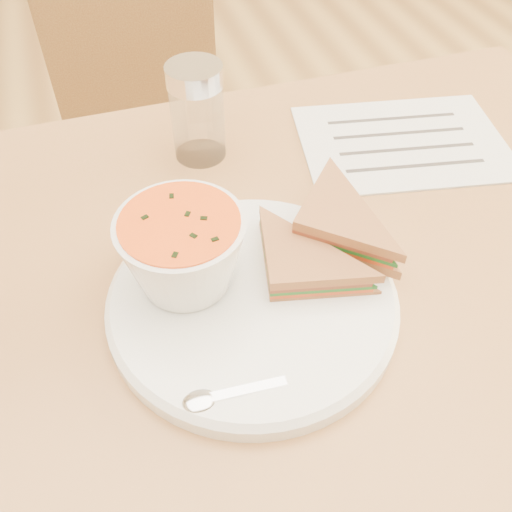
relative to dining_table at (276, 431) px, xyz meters
name	(u,v)px	position (x,y,z in m)	size (l,w,h in m)	color
dining_table	(276,431)	(0.00, 0.00, 0.00)	(1.00, 0.70, 0.75)	brown
chair_far	(145,181)	(-0.09, 0.63, 0.02)	(0.35, 0.35, 0.79)	brown
plate	(252,302)	(-0.05, -0.04, 0.38)	(0.28, 0.28, 0.02)	white
soup_bowl	(184,255)	(-0.10, 0.00, 0.43)	(0.12, 0.12, 0.08)	white
sandwich_half_a	(270,295)	(-0.04, -0.06, 0.41)	(0.11, 0.11, 0.03)	#B76F40
sandwich_half_b	(292,234)	(0.01, 0.00, 0.42)	(0.11, 0.11, 0.03)	#B76F40
spoon	(252,389)	(-0.08, -0.14, 0.40)	(0.15, 0.03, 0.01)	silver
paper_menu	(403,142)	(0.22, 0.16, 0.38)	(0.26, 0.19, 0.00)	silver
condiment_shaker	(197,113)	(-0.04, 0.22, 0.44)	(0.07, 0.07, 0.12)	silver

